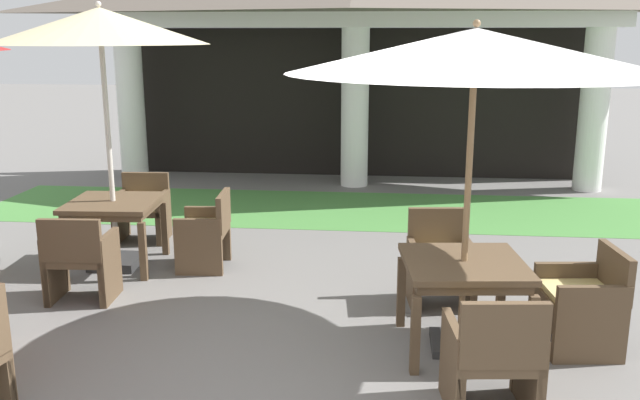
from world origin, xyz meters
TOP-DOWN VIEW (x-y plane):
  - background_pavilion at (0.00, 7.34)m, footprint 8.94×2.52m
  - lawn_strip at (0.00, 5.53)m, footprint 10.74×2.25m
  - patio_table_near_foreground at (-2.42, 2.78)m, footprint 0.99×0.99m
  - patio_umbrella_near_foreground at (-2.42, 2.78)m, footprint 2.25×2.25m
  - patio_chair_near_foreground_north at (-2.48, 3.79)m, footprint 0.64×0.57m
  - patio_chair_near_foreground_south at (-2.36, 1.76)m, footprint 0.63×0.53m
  - patio_chair_near_foreground_east at (-1.41, 2.83)m, footprint 0.55×0.61m
  - patio_table_mid_left at (1.18, 1.08)m, footprint 1.04×1.04m
  - patio_umbrella_mid_left at (1.18, 1.08)m, footprint 2.86×2.86m
  - patio_chair_mid_left_south at (1.28, 0.09)m, footprint 0.64×0.64m
  - patio_chair_mid_left_east at (2.16, 1.18)m, footprint 0.64×0.67m
  - patio_chair_mid_left_north at (1.08, 2.07)m, footprint 0.65×0.59m

SIDE VIEW (x-z plane):
  - lawn_strip at x=0.00m, z-range 0.00..0.01m
  - patio_chair_near_foreground_north at x=-2.48m, z-range -0.02..0.80m
  - patio_chair_mid_left_north at x=1.08m, z-range -0.05..0.84m
  - patio_chair_near_foreground_east at x=-1.41m, z-range -0.02..0.83m
  - patio_chair_mid_left_east at x=2.16m, z-range -0.01..0.83m
  - patio_chair_mid_left_south at x=1.28m, z-range -0.04..0.86m
  - patio_chair_near_foreground_south at x=-2.36m, z-range -0.02..0.85m
  - patio_table_near_foreground at x=-2.42m, z-range 0.27..1.02m
  - patio_table_mid_left at x=1.18m, z-range 0.28..1.04m
  - patio_umbrella_mid_left at x=1.18m, z-range 1.07..3.69m
  - patio_umbrella_near_foreground at x=-2.42m, z-range 1.14..3.99m
  - background_pavilion at x=0.00m, z-range 1.03..4.86m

